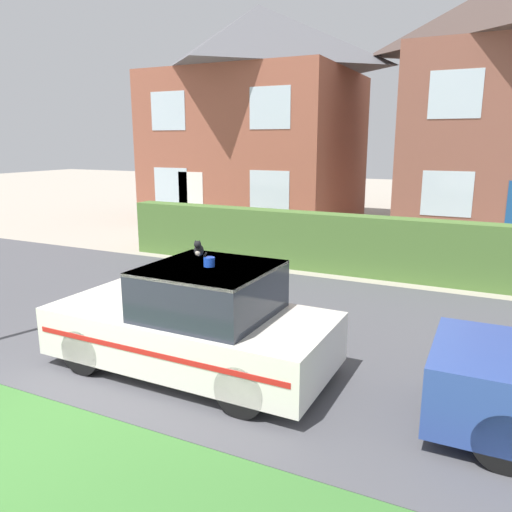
{
  "coord_description": "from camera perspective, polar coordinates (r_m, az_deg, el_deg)",
  "views": [
    {
      "loc": [
        4.67,
        -2.91,
        3.15
      ],
      "look_at": [
        0.69,
        5.26,
        1.05
      ],
      "focal_mm": 35.0,
      "sensor_mm": 36.0,
      "label": 1
    }
  ],
  "objects": [
    {
      "name": "wheelie_bin",
      "position": [
        12.16,
        24.29,
        -0.25
      ],
      "size": [
        0.66,
        0.7,
        1.19
      ],
      "rotation": [
        0.0,
        0.0,
        0.07
      ],
      "color": "#474C8C",
      "rests_on": "ground"
    },
    {
      "name": "police_car",
      "position": [
        7.0,
        -6.92,
        -7.58
      ],
      "size": [
        3.99,
        1.84,
        1.64
      ],
      "rotation": [
        0.0,
        0.0,
        3.13
      ],
      "color": "black",
      "rests_on": "road_strip"
    },
    {
      "name": "garden_hedge",
      "position": [
        12.37,
        8.13,
        1.53
      ],
      "size": [
        11.21,
        0.57,
        1.43
      ],
      "primitive_type": "cube",
      "color": "#4C7233",
      "rests_on": "ground"
    },
    {
      "name": "cat",
      "position": [
        6.61,
        -6.57,
        0.74
      ],
      "size": [
        0.19,
        0.29,
        0.24
      ],
      "rotation": [
        0.0,
        0.0,
        5.09
      ],
      "color": "black",
      "rests_on": "police_car"
    },
    {
      "name": "road_strip",
      "position": [
        9.31,
        -5.93,
        -6.81
      ],
      "size": [
        28.0,
        6.91,
        0.01
      ],
      "primitive_type": "cube",
      "color": "#4C4C51",
      "rests_on": "ground"
    },
    {
      "name": "house_left",
      "position": [
        19.96,
        0.27,
        15.76
      ],
      "size": [
        7.39,
        6.7,
        8.05
      ],
      "color": "#93513D",
      "rests_on": "ground"
    }
  ]
}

